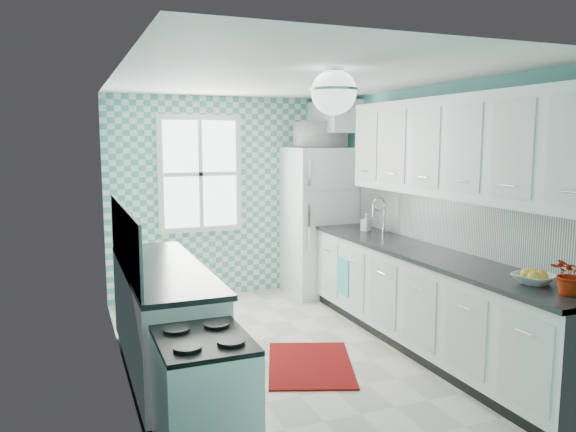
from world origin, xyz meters
name	(u,v)px	position (x,y,z in m)	size (l,w,h in m)	color
floor	(293,353)	(0.00, 0.00, -0.01)	(3.00, 4.40, 0.02)	beige
ceiling	(293,77)	(0.00, 0.00, 2.51)	(3.00, 4.40, 0.02)	white
wall_back	(227,197)	(0.00, 2.21, 1.25)	(3.00, 0.02, 2.50)	#5CABA2
wall_front	(448,273)	(0.00, -2.21, 1.25)	(3.00, 0.02, 2.50)	#5CABA2
wall_left	(120,230)	(-1.51, 0.00, 1.25)	(0.02, 4.40, 2.50)	#5CABA2
wall_right	(432,212)	(1.51, 0.00, 1.25)	(0.02, 4.40, 2.50)	#5CABA2
accent_wall	(227,197)	(0.00, 2.19, 1.25)	(3.00, 0.01, 2.50)	#53A89C
window	(200,174)	(-0.35, 2.16, 1.55)	(1.04, 0.05, 1.44)	white
backsplash_right	(456,223)	(1.49, -0.40, 1.20)	(0.02, 3.60, 0.51)	white
backsplash_left	(124,238)	(-1.49, -0.07, 1.20)	(0.02, 2.15, 0.51)	white
upper_cabinets_right	(460,148)	(1.33, -0.60, 1.90)	(0.33, 3.20, 0.90)	silver
upper_cabinet_fridge	(333,117)	(1.30, 1.83, 2.25)	(0.40, 0.74, 0.40)	silver
ceiling_light	(334,92)	(0.00, -0.80, 2.32)	(0.34, 0.34, 0.35)	silver
base_cabinets_right	(428,303)	(1.20, -0.40, 0.45)	(0.60, 3.60, 0.90)	white
countertop_right	(428,254)	(1.19, -0.40, 0.92)	(0.63, 3.60, 0.04)	black
base_cabinets_left	(163,323)	(-1.20, -0.07, 0.45)	(0.60, 2.15, 0.90)	white
countertop_left	(163,268)	(-1.19, -0.07, 0.92)	(0.63, 2.15, 0.04)	black
fridge	(320,221)	(1.11, 1.80, 0.94)	(0.81, 0.80, 1.87)	white
stove	(204,402)	(-1.20, -1.54, 0.43)	(0.54, 0.67, 0.81)	white
sink	(372,235)	(1.20, 0.65, 0.93)	(0.44, 0.37, 0.53)	silver
rug	(310,364)	(0.02, -0.35, 0.01)	(0.72, 1.03, 0.02)	#601C11
dish_towel	(343,276)	(0.89, 0.72, 0.48)	(0.02, 0.27, 0.41)	#5EAB9D
fruit_bowl	(534,279)	(1.20, -1.65, 0.98)	(0.29, 0.29, 0.07)	white
potted_plant	(570,273)	(1.20, -1.95, 1.09)	(0.26, 0.23, 0.29)	#B21F25
soap_bottle	(366,222)	(1.25, 0.87, 1.04)	(0.09, 0.09, 0.20)	#98A7AF
microwave	(321,135)	(1.11, 1.80, 2.03)	(0.58, 0.39, 0.32)	white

